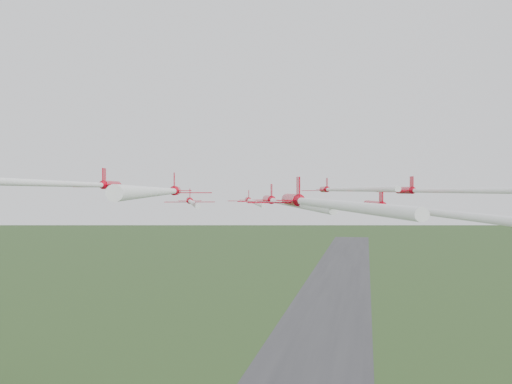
% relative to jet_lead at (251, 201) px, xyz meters
% --- Properties ---
extents(runway, '(38.00, 900.00, 0.04)m').
position_rel_jet_lead_xyz_m(runway, '(3.28, 191.59, -52.54)').
color(runway, '#333335').
rests_on(runway, ground).
extents(jet_lead, '(15.03, 52.98, 2.41)m').
position_rel_jet_lead_xyz_m(jet_lead, '(0.00, 0.00, 0.00)').
color(jet_lead, '#C20015').
extents(jet_row2_left, '(16.46, 44.72, 2.59)m').
position_rel_jet_lead_xyz_m(jet_row2_left, '(-7.19, -13.52, 0.10)').
color(jet_row2_left, '#C20015').
extents(jet_row2_right, '(14.32, 62.25, 2.45)m').
position_rel_jet_lead_xyz_m(jet_row2_right, '(15.77, -14.99, 2.02)').
color(jet_row2_right, '#C20015').
extents(jet_row3_left, '(14.04, 56.98, 2.91)m').
position_rel_jet_lead_xyz_m(jet_row3_left, '(-14.09, -36.55, 2.61)').
color(jet_row3_left, '#C20015').
extents(jet_row3_mid, '(17.36, 56.69, 2.90)m').
position_rel_jet_lead_xyz_m(jet_row3_mid, '(8.77, -28.72, 0.47)').
color(jet_row3_mid, '#C20015').
extents(jet_row3_right, '(16.31, 62.81, 2.59)m').
position_rel_jet_lead_xyz_m(jet_row3_right, '(29.31, -27.66, 1.85)').
color(jet_row3_right, '#C20015').
extents(jet_row4_left, '(19.33, 61.00, 2.65)m').
position_rel_jet_lead_xyz_m(jet_row4_left, '(1.40, -51.87, 1.81)').
color(jet_row4_left, '#C20015').
extents(jet_row4_right, '(15.90, 59.98, 2.90)m').
position_rel_jet_lead_xyz_m(jet_row4_right, '(23.96, -41.14, -0.12)').
color(jet_row4_right, '#C20015').
extents(jet_trail_solo, '(14.64, 44.23, 2.82)m').
position_rel_jet_lead_xyz_m(jet_trail_solo, '(14.89, -55.00, 0.91)').
color(jet_trail_solo, '#C20015').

